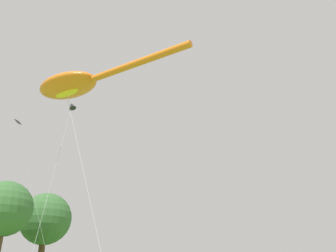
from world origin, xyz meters
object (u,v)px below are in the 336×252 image
at_px(small_kite_streamer_purple, 22,141).
at_px(tree_oak_right, 5,209).
at_px(small_kite_triangle_green, 71,107).
at_px(big_show_kite, 72,85).
at_px(tree_broad_distant, 46,219).

relative_size(small_kite_streamer_purple, tree_oak_right, 1.06).
bearing_deg(small_kite_triangle_green, tree_oak_right, 47.26).
height_order(big_show_kite, small_kite_triangle_green, small_kite_triangle_green).
xyz_separation_m(small_kite_streamer_purple, small_kite_triangle_green, (0.67, -5.67, 1.39)).
distance_m(small_kite_triangle_green, tree_oak_right, 25.68).
bearing_deg(tree_oak_right, small_kite_streamer_purple, -111.91).
relative_size(big_show_kite, tree_oak_right, 1.02).
bearing_deg(small_kite_triangle_green, small_kite_streamer_purple, 69.72).
xyz_separation_m(big_show_kite, tree_broad_distant, (18.77, 35.06, -2.89)).
xyz_separation_m(small_kite_streamer_purple, tree_broad_distant, (17.02, 25.53, -2.08)).
height_order(big_show_kite, tree_oak_right, big_show_kite).
relative_size(small_kite_streamer_purple, small_kite_triangle_green, 0.99).
height_order(small_kite_streamer_purple, small_kite_triangle_green, small_kite_triangle_green).
bearing_deg(tree_oak_right, big_show_kite, -108.20).
bearing_deg(tree_broad_distant, small_kite_triangle_green, -117.66).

